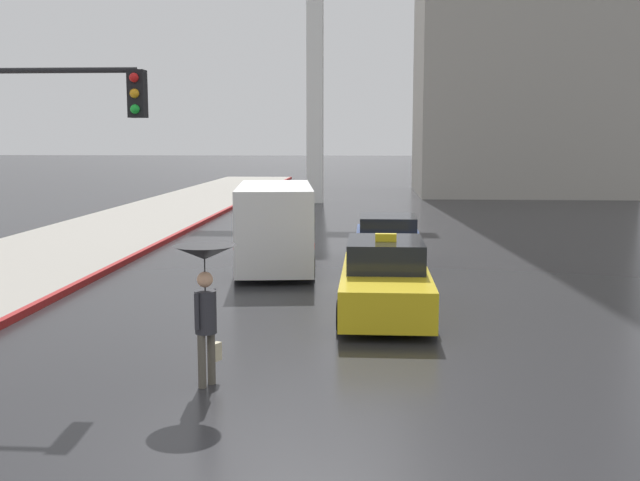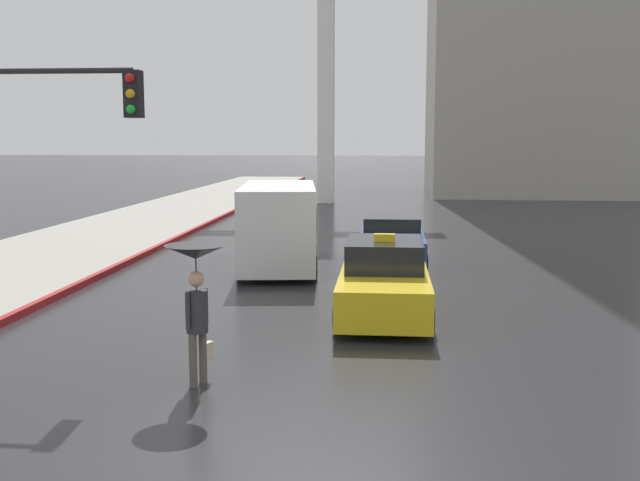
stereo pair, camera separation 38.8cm
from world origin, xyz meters
TOP-DOWN VIEW (x-y plane):
  - ground_plane at (0.00, 0.00)m, footprint 300.00×300.00m
  - taxi at (2.06, 7.80)m, footprint 1.91×4.80m
  - sedan_red at (2.24, 13.64)m, footprint 1.91×4.36m
  - ambulance_van at (-0.93, 12.97)m, footprint 2.58×5.35m
  - pedestrian_with_umbrella at (-0.68, 2.91)m, footprint 0.92×0.92m
  - traffic_light at (-4.35, 4.95)m, footprint 3.97×0.38m

SIDE VIEW (x-z plane):
  - ground_plane at x=0.00m, z-range 0.00..0.00m
  - sedan_red at x=2.24m, z-range -0.05..1.40m
  - taxi at x=2.06m, z-range -0.15..1.55m
  - ambulance_van at x=-0.93m, z-range 0.13..2.49m
  - pedestrian_with_umbrella at x=-0.68m, z-range 0.56..2.68m
  - traffic_light at x=-4.35m, z-range 1.04..6.15m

